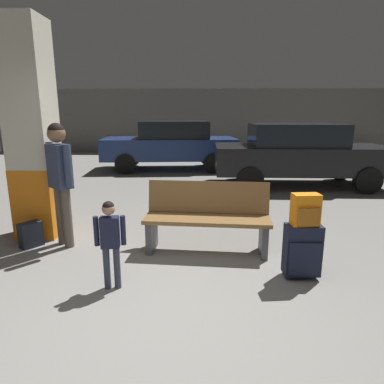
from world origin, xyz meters
TOP-DOWN VIEW (x-y plane):
  - ground_plane at (0.00, 4.00)m, footprint 18.00×18.00m
  - garage_back_wall at (0.00, 12.86)m, footprint 18.00×0.12m
  - structural_pillar at (-2.03, 2.12)m, footprint 0.57×0.57m
  - bench at (0.41, 1.59)m, footprint 1.63×0.64m
  - suitcase at (1.43, 0.84)m, footprint 0.39×0.24m
  - backpack_bright at (1.43, 0.84)m, footprint 0.29×0.21m
  - child at (-0.58, 0.57)m, footprint 0.31×0.18m
  - adult at (-1.51, 1.69)m, footprint 0.45×0.40m
  - backpack_dark_floor at (-1.96, 1.63)m, footprint 0.30×0.32m
  - parked_car_far at (-0.63, 8.03)m, footprint 4.23×2.06m
  - parked_car_near at (2.69, 5.64)m, footprint 4.12×1.83m

SIDE VIEW (x-z plane):
  - ground_plane at x=0.00m, z-range -0.10..0.00m
  - backpack_dark_floor at x=-1.96m, z-range 0.00..0.34m
  - suitcase at x=1.43m, z-range 0.02..0.62m
  - bench at x=0.41m, z-range 0.00..0.88m
  - child at x=-0.58m, z-range 0.11..1.03m
  - backpack_bright at x=1.43m, z-range 0.60..0.94m
  - parked_car_far at x=-0.63m, z-range 0.05..1.56m
  - parked_car_near at x=2.69m, z-range 0.05..1.56m
  - adult at x=-1.51m, z-range 0.19..1.84m
  - garage_back_wall at x=0.00m, z-range 0.00..2.80m
  - structural_pillar at x=-2.03m, z-range -0.01..2.99m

